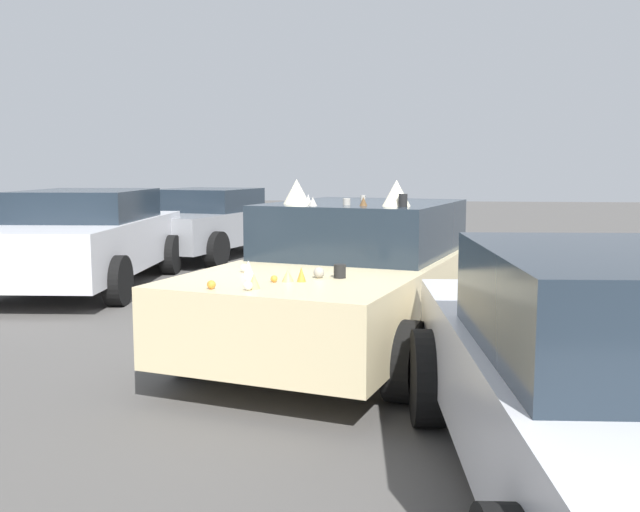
# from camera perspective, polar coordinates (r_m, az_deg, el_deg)

# --- Properties ---
(ground_plane) EXTENTS (60.00, 60.00, 0.00)m
(ground_plane) POSITION_cam_1_polar(r_m,az_deg,el_deg) (7.01, 2.46, -7.35)
(ground_plane) COLOR #514F4C
(art_car_decorated) EXTENTS (4.73, 2.97, 1.64)m
(art_car_decorated) POSITION_cam_1_polar(r_m,az_deg,el_deg) (6.95, 2.76, -1.49)
(art_car_decorated) COLOR beige
(art_car_decorated) RESTS_ON ground
(parked_sedan_far_left) EXTENTS (4.43, 2.24, 1.42)m
(parked_sedan_far_left) POSITION_cam_1_polar(r_m,az_deg,el_deg) (10.89, -18.32, 1.41)
(parked_sedan_far_left) COLOR silver
(parked_sedan_far_left) RESTS_ON ground
(parked_sedan_near_left) EXTENTS (4.29, 2.72, 1.33)m
(parked_sedan_near_left) POSITION_cam_1_polar(r_m,az_deg,el_deg) (14.05, -9.15, 2.68)
(parked_sedan_near_left) COLOR gray
(parked_sedan_near_left) RESTS_ON ground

